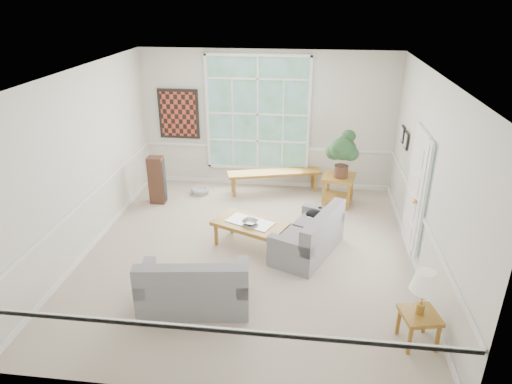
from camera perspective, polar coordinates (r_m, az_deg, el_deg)
floor at (r=7.85m, az=-0.91°, el=-7.61°), size 5.50×6.00×0.01m
ceiling at (r=6.78m, az=-1.08°, el=14.57°), size 5.50×6.00×0.02m
wall_back at (r=10.01m, az=1.39°, el=8.90°), size 5.50×0.02×3.00m
wall_front at (r=4.56m, az=-6.23°, el=-11.12°), size 5.50×0.02×3.00m
wall_left at (r=8.01m, az=-20.90°, el=3.37°), size 0.02×6.00×3.00m
wall_right at (r=7.35m, az=20.79°, el=1.56°), size 0.02×6.00×3.00m
window_back at (r=9.95m, az=0.21°, el=9.71°), size 2.30×0.08×2.40m
entry_door at (r=8.04m, az=19.16°, el=0.24°), size 0.08×0.90×2.10m
door_sidelight at (r=7.44m, az=20.15°, el=-1.00°), size 0.08×0.26×1.90m
wall_art at (r=10.30m, az=-9.65°, el=9.59°), size 0.90×0.06×1.10m
wall_frame_near at (r=8.93m, az=18.23°, el=6.14°), size 0.04×0.26×0.32m
wall_frame_far at (r=9.31m, az=17.81°, el=6.89°), size 0.04×0.26×0.32m
loveseat_right at (r=7.71m, az=6.45°, el=-4.95°), size 1.28×1.64×0.79m
loveseat_front at (r=6.50m, az=-7.74°, el=-10.94°), size 1.60×0.97×0.82m
coffee_table at (r=7.93m, az=-0.74°, el=-5.28°), size 1.40×1.10×0.46m
pewter_bowl at (r=7.76m, az=-0.75°, el=-3.74°), size 0.42×0.42×0.08m
window_bench at (r=10.03m, az=2.31°, el=1.28°), size 2.07×0.93×0.47m
end_table at (r=9.59m, az=10.21°, el=0.28°), size 0.74×0.74×0.62m
houseplant at (r=9.26m, az=10.74°, el=4.68°), size 0.75×0.75×0.98m
side_table at (r=6.30m, az=19.57°, el=-15.74°), size 0.53×0.53×0.45m
table_lamp at (r=5.99m, az=20.18°, el=-11.77°), size 0.38×0.38×0.61m
pet_bed at (r=10.08m, az=-7.01°, el=0.12°), size 0.40×0.40×0.12m
floor_speaker at (r=9.64m, az=-12.29°, el=1.47°), size 0.32×0.26×1.00m
cat at (r=8.12m, az=7.44°, el=-2.72°), size 0.42×0.39×0.16m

